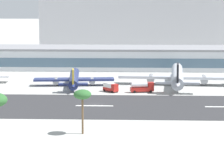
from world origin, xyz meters
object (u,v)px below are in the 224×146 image
object	(u,v)px
palm_tree_0	(82,95)
service_box_truck_1	(111,87)
distant_hotel_block	(154,24)
airliner_black_tail_gate_2	(177,76)
service_fuel_truck_0	(142,87)
airliner_gold_tail_gate_1	(74,79)
terminal_building	(124,58)

from	to	relation	value
palm_tree_0	service_box_truck_1	bearing A→B (deg)	85.82
distant_hotel_block	service_box_truck_1	world-z (taller)	distant_hotel_block
airliner_black_tail_gate_2	palm_tree_0	world-z (taller)	palm_tree_0
service_fuel_truck_0	airliner_gold_tail_gate_1	bearing A→B (deg)	142.28
terminal_building	airliner_black_tail_gate_2	world-z (taller)	airliner_black_tail_gate_2
terminal_building	airliner_gold_tail_gate_1	bearing A→B (deg)	-109.14
airliner_gold_tail_gate_1	terminal_building	bearing A→B (deg)	-24.40
service_fuel_truck_0	terminal_building	bearing A→B (deg)	86.01
terminal_building	palm_tree_0	size ratio (longest dim) A/B	13.52
distant_hotel_block	airliner_black_tail_gate_2	xyz separation A→B (m)	(4.36, -143.39, -13.61)
airliner_black_tail_gate_2	service_box_truck_1	bearing A→B (deg)	127.02
airliner_black_tail_gate_2	distant_hotel_block	bearing A→B (deg)	6.09
service_box_truck_1	airliner_gold_tail_gate_1	bearing A→B (deg)	-176.25
airliner_gold_tail_gate_1	service_fuel_truck_0	xyz separation A→B (m)	(26.46, -13.36, -0.71)
distant_hotel_block	airliner_black_tail_gate_2	world-z (taller)	distant_hotel_block
airliner_gold_tail_gate_1	airliner_black_tail_gate_2	xyz separation A→B (m)	(40.60, 3.42, 0.72)
service_box_truck_1	service_fuel_truck_0	bearing A→B (deg)	43.05
service_box_truck_1	palm_tree_0	world-z (taller)	palm_tree_0
airliner_black_tail_gate_2	airliner_gold_tail_gate_1	bearing A→B (deg)	99.17
distant_hotel_block	airliner_gold_tail_gate_1	bearing A→B (deg)	-103.87
airliner_gold_tail_gate_1	palm_tree_0	bearing A→B (deg)	-177.21
terminal_building	palm_tree_0	distance (m)	127.48
distant_hotel_block	service_box_truck_1	size ratio (longest dim) A/B	24.35
distant_hotel_block	service_fuel_truck_0	xyz separation A→B (m)	(-9.78, -160.17, -15.03)
airliner_gold_tail_gate_1	airliner_black_tail_gate_2	distance (m)	40.75
airliner_black_tail_gate_2	palm_tree_0	distance (m)	83.49
terminal_building	airliner_black_tail_gate_2	xyz separation A→B (m)	(22.22, -49.54, -1.78)
distant_hotel_block	service_fuel_truck_0	size ratio (longest dim) A/B	16.39
service_fuel_truck_0	palm_tree_0	bearing A→B (deg)	-115.64
palm_tree_0	service_fuel_truck_0	bearing A→B (deg)	75.29
airliner_gold_tail_gate_1	airliner_black_tail_gate_2	world-z (taller)	airliner_black_tail_gate_2
airliner_gold_tail_gate_1	service_box_truck_1	world-z (taller)	airliner_gold_tail_gate_1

